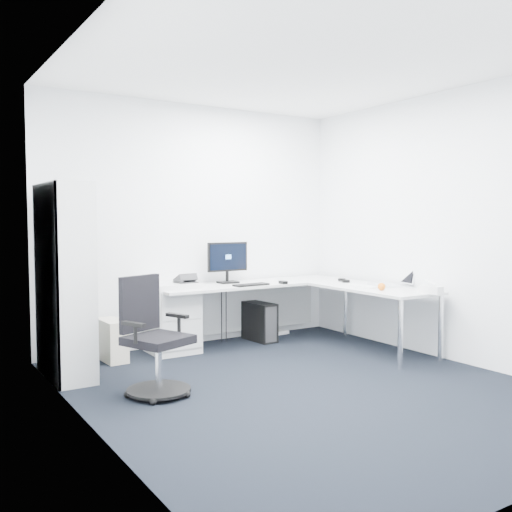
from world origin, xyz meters
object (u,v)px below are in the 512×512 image
bookshelf (64,281)px  monitor (228,262)px  l_desk (270,317)px  task_chair (158,336)px  laptop (387,274)px

bookshelf → monitor: (1.90, 0.39, 0.06)m
bookshelf → monitor: bearing=11.7°
l_desk → task_chair: (-1.68, -0.91, 0.13)m
monitor → laptop: bearing=-40.8°
l_desk → monitor: 0.78m
l_desk → laptop: bearing=-33.8°
task_chair → monitor: monitor is taller
l_desk → bookshelf: bearing=178.7°
laptop → bookshelf: bearing=176.3°
task_chair → l_desk: bearing=6.9°
bookshelf → monitor: size_ratio=3.49×
l_desk → laptop: size_ratio=6.26×
l_desk → laptop: laptop is taller
bookshelf → task_chair: size_ratio=1.81×
l_desk → bookshelf: size_ratio=1.37×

